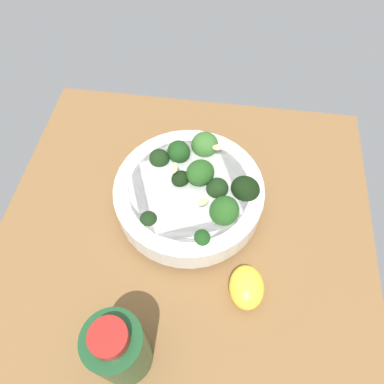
% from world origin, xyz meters
% --- Properties ---
extents(ground_plane, '(0.57, 0.57, 0.05)m').
position_xyz_m(ground_plane, '(0.00, 0.00, -0.02)').
color(ground_plane, brown).
extents(bowl_of_broccoli, '(0.22, 0.22, 0.09)m').
position_xyz_m(bowl_of_broccoli, '(-0.01, -0.05, 0.04)').
color(bowl_of_broccoli, white).
rests_on(bowl_of_broccoli, ground_plane).
extents(lemon_wedge, '(0.05, 0.06, 0.04)m').
position_xyz_m(lemon_wedge, '(-0.10, 0.08, 0.02)').
color(lemon_wedge, yellow).
rests_on(lemon_wedge, ground_plane).
extents(bottle_tall, '(0.07, 0.07, 0.13)m').
position_xyz_m(bottle_tall, '(0.05, 0.18, 0.06)').
color(bottle_tall, '#194723').
rests_on(bottle_tall, ground_plane).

